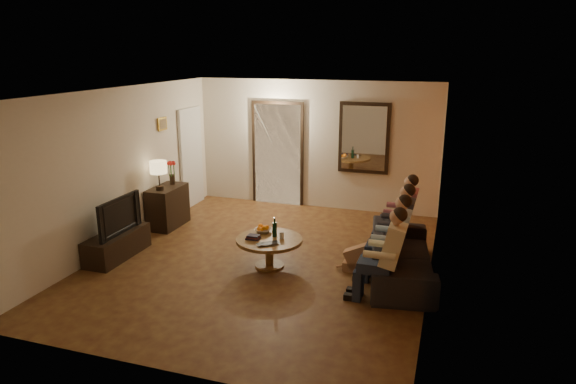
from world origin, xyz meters
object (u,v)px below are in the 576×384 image
(person_c, at_px, (398,229))
(coffee_table, at_px, (269,252))
(tv, at_px, (114,215))
(person_a, at_px, (388,259))
(laptop, at_px, (269,245))
(person_b, at_px, (393,243))
(dresser, at_px, (168,207))
(sofa, at_px, (402,255))
(bowl, at_px, (263,230))
(tv_stand, at_px, (117,245))
(wine_bottle, at_px, (275,227))
(person_d, at_px, (402,217))
(dog, at_px, (360,254))
(table_lamp, at_px, (159,175))

(person_c, height_order, coffee_table, person_c)
(tv, relative_size, person_a, 0.84)
(coffee_table, xyz_separation_m, laptop, (0.10, -0.28, 0.24))
(tv, bearing_deg, person_c, -76.75)
(tv, height_order, person_b, person_b)
(dresser, bearing_deg, coffee_table, -25.33)
(tv, distance_m, laptop, 2.53)
(person_a, distance_m, person_b, 0.60)
(dresser, distance_m, sofa, 4.43)
(bowl, bearing_deg, laptop, -60.75)
(tv, distance_m, person_a, 4.25)
(tv_stand, bearing_deg, person_a, -2.69)
(tv_stand, height_order, person_c, person_c)
(laptop, bearing_deg, person_a, -50.68)
(tv_stand, relative_size, person_c, 1.01)
(bowl, xyz_separation_m, wine_bottle, (0.23, -0.12, 0.12))
(person_a, bearing_deg, dresser, 157.68)
(dresser, height_order, sofa, dresser)
(sofa, relative_size, person_b, 1.81)
(person_b, bearing_deg, dresser, 164.93)
(dresser, bearing_deg, wine_bottle, -22.94)
(dresser, height_order, coffee_table, dresser)
(sofa, relative_size, bowl, 8.39)
(sofa, bearing_deg, bowl, 83.78)
(sofa, relative_size, wine_bottle, 7.01)
(person_d, height_order, coffee_table, person_d)
(person_c, height_order, dog, person_c)
(coffee_table, bearing_deg, tv, -170.63)
(coffee_table, bearing_deg, dog, 9.61)
(sofa, bearing_deg, person_b, 153.14)
(dog, height_order, coffee_table, dog)
(person_b, bearing_deg, coffee_table, -179.96)
(table_lamp, xyz_separation_m, person_c, (4.25, -0.32, -0.42))
(coffee_table, relative_size, wine_bottle, 3.22)
(dresser, distance_m, table_lamp, 0.68)
(tv_stand, height_order, person_b, person_b)
(dresser, relative_size, sofa, 0.39)
(person_c, relative_size, dog, 2.14)
(bowl, bearing_deg, person_b, -6.22)
(dresser, height_order, laptop, dresser)
(table_lamp, bearing_deg, person_c, -4.35)
(person_a, distance_m, person_d, 1.80)
(bowl, height_order, wine_bottle, wine_bottle)
(tv, height_order, person_d, person_d)
(person_d, xyz_separation_m, bowl, (-2.01, -0.98, -0.12))
(person_c, bearing_deg, table_lamp, 175.65)
(dog, bearing_deg, tv, -169.81)
(person_a, relative_size, person_d, 1.00)
(person_b, xyz_separation_m, dog, (-0.49, 0.23, -0.32))
(dog, bearing_deg, person_b, -24.23)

